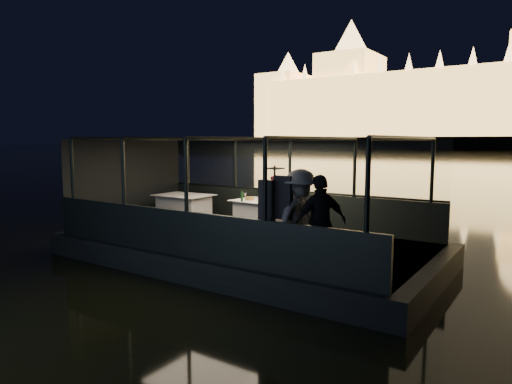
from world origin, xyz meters
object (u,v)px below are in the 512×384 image
Objects in this scene: chair_port_left at (274,211)px; coat_stand at (274,218)px; dining_table_aft at (184,209)px; wine_bottle at (242,195)px; person_man_maroon at (276,198)px; chair_port_right at (289,212)px; person_woman_coral at (294,199)px; passenger_stripe at (300,221)px; passenger_dark at (321,222)px; dining_table_central at (262,215)px.

coat_stand is at bearing -59.19° from chair_port_left.
dining_table_aft is 5.18× the size of wine_bottle.
coat_stand reaches higher than person_man_maroon.
person_man_maroon is at bearing 23.98° from dining_table_aft.
chair_port_right reaches higher than chair_port_left.
person_man_maroon is 4.71× the size of wine_bottle.
passenger_stripe is at bearing -36.19° from person_woman_coral.
passenger_dark is 5.87× the size of wine_bottle.
dining_table_central is at bearing -96.01° from passenger_dark.
chair_port_left reaches higher than dining_table_central.
coat_stand reaches higher than passenger_stripe.
person_man_maroon reaches higher than dining_table_aft.
person_woman_coral is 3.72m from passenger_stripe.
person_man_maroon is at bearing 37.90° from passenger_stripe.
person_woman_coral is at bearing 54.86° from dining_table_central.
person_man_maroon is 4.03m from passenger_stripe.
dining_table_central is 0.81m from person_man_maroon.
coat_stand is at bearing -44.28° from wine_bottle.
passenger_stripe is 0.38m from passenger_dark.
passenger_dark is (0.38, 0.06, 0.00)m from passenger_stripe.
wine_bottle is (-3.11, 2.00, 0.06)m from passenger_dark.
person_man_maroon reaches higher than wine_bottle.
person_man_maroon is (2.33, 1.03, 0.36)m from dining_table_aft.
person_man_maroon is (-0.05, 0.72, 0.36)m from dining_table_central.
dining_table_aft is 0.84× the size of passenger_stripe.
chair_port_left is at bearing -169.81° from chair_port_right.
dining_table_aft is 5.59m from passenger_dark.
chair_port_right is 0.67× the size of person_man_maroon.
passenger_stripe is 3.42m from wine_bottle.
passenger_stripe is (4.77, -2.16, 0.47)m from dining_table_aft.
chair_port_left is 1.06m from wine_bottle.
dining_table_central is at bearing 7.54° from dining_table_aft.
dining_table_central is 1.79× the size of chair_port_left.
person_woman_coral is (-1.52, 3.44, -0.15)m from coat_stand.
dining_table_aft is 2.57m from person_man_maroon.
dining_table_aft is at bearing -77.20° from passenger_dark.
passenger_dark is (0.75, 0.30, -0.05)m from coat_stand.
dining_table_central is at bearing -128.01° from chair_port_right.
person_man_maroon reaches higher than chair_port_left.
passenger_dark is at bearing -30.92° from person_woman_coral.
dining_table_aft is at bearing -154.93° from chair_port_right.
dining_table_aft is at bearing 177.03° from wine_bottle.
coat_stand is 3.30m from wine_bottle.
dining_table_aft is at bearing -163.57° from chair_port_left.
chair_port_left is 0.60m from person_woman_coral.
chair_port_left is (0.06, 0.45, 0.06)m from dining_table_central.
coat_stand is 1.35× the size of person_man_maroon.
passenger_dark is (2.78, -2.42, 0.47)m from dining_table_central.
wine_bottle is (-2.73, 2.06, 0.06)m from passenger_stripe.
wine_bottle is (-0.39, -0.87, 0.47)m from chair_port_left.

